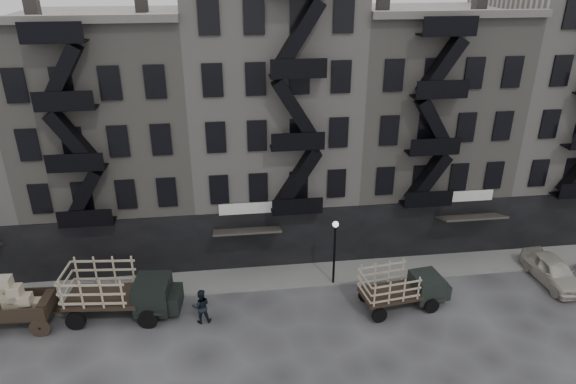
{
  "coord_description": "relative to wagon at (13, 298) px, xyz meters",
  "views": [
    {
      "loc": [
        -2.97,
        -22.67,
        17.93
      ],
      "look_at": [
        0.44,
        4.0,
        5.64
      ],
      "focal_mm": 32.0,
      "sensor_mm": 36.0,
      "label": 1
    }
  ],
  "objects": [
    {
      "name": "ground",
      "position": [
        14.42,
        -0.97,
        -1.83
      ],
      "size": [
        140.0,
        140.0,
        0.0
      ],
      "primitive_type": "plane",
      "color": "#38383A",
      "rests_on": "ground"
    },
    {
      "name": "sidewalk",
      "position": [
        14.42,
        2.78,
        -1.75
      ],
      "size": [
        55.0,
        2.5,
        0.15
      ],
      "primitive_type": "cube",
      "color": "slate",
      "rests_on": "ground"
    },
    {
      "name": "building_midwest",
      "position": [
        4.42,
        8.85,
        5.68
      ],
      "size": [
        10.0,
        11.35,
        16.2
      ],
      "color": "slate",
      "rests_on": "ground"
    },
    {
      "name": "building_center",
      "position": [
        14.42,
        8.85,
        6.68
      ],
      "size": [
        10.0,
        11.35,
        18.2
      ],
      "color": "gray",
      "rests_on": "ground"
    },
    {
      "name": "building_mideast",
      "position": [
        24.42,
        8.85,
        5.68
      ],
      "size": [
        10.0,
        11.35,
        16.2
      ],
      "color": "slate",
      "rests_on": "ground"
    },
    {
      "name": "building_east",
      "position": [
        34.42,
        8.85,
        7.18
      ],
      "size": [
        10.0,
        11.35,
        19.2
      ],
      "color": "gray",
      "rests_on": "ground"
    },
    {
      "name": "lamp_post",
      "position": [
        17.42,
        1.63,
        0.96
      ],
      "size": [
        0.36,
        0.36,
        4.28
      ],
      "color": "black",
      "rests_on": "ground"
    },
    {
      "name": "wagon",
      "position": [
        0.0,
        0.0,
        0.0
      ],
      "size": [
        3.88,
        2.22,
        3.2
      ],
      "rotation": [
        0.0,
        0.0,
        -0.05
      ],
      "color": "black",
      "rests_on": "ground"
    },
    {
      "name": "stake_truck_west",
      "position": [
        5.32,
        0.28,
        -0.09
      ],
      "size": [
        6.24,
        3.0,
        3.04
      ],
      "rotation": [
        0.0,
        0.0,
        -0.1
      ],
      "color": "black",
      "rests_on": "ground"
    },
    {
      "name": "stake_truck_east",
      "position": [
        20.77,
        -0.95,
        -0.39
      ],
      "size": [
        5.19,
        2.62,
        2.51
      ],
      "rotation": [
        0.0,
        0.0,
        0.13
      ],
      "color": "black",
      "rests_on": "ground"
    },
    {
      "name": "car_east",
      "position": [
        30.61,
        0.24,
        -1.04
      ],
      "size": [
        2.06,
        4.7,
        1.58
      ],
      "primitive_type": "imported",
      "rotation": [
        0.0,
        0.0,
        0.04
      ],
      "color": "#BBB5A8",
      "rests_on": "ground"
    },
    {
      "name": "pedestrian_mid",
      "position": [
        9.69,
        -0.88,
        -0.82
      ],
      "size": [
        1.02,
        0.82,
        2.01
      ],
      "primitive_type": "imported",
      "rotation": [
        0.0,
        0.0,
        3.21
      ],
      "color": "black",
      "rests_on": "ground"
    }
  ]
}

